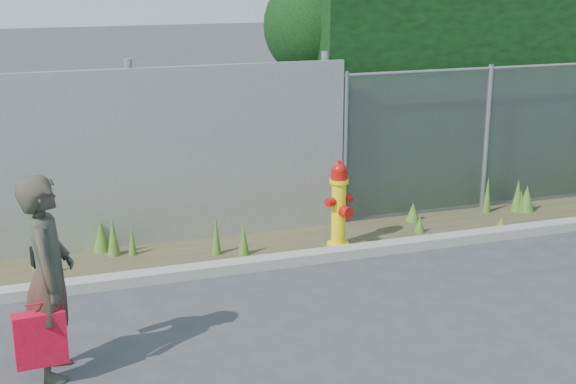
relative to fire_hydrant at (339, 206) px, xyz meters
The scene contains 9 objects.
ground 2.31m from the fire_hydrant, 106.08° to the right, with size 80.00×80.00×0.00m, color #343437.
curb 0.86m from the fire_hydrant, 149.92° to the right, with size 16.00×0.22×0.12m, color gray.
weed_strip 0.87m from the fire_hydrant, 156.87° to the left, with size 16.00×1.33×0.53m.
chainlink_fence 3.75m from the fire_hydrant, 13.03° to the left, with size 6.50×0.07×2.05m.
hedge 4.58m from the fire_hydrant, 26.63° to the left, with size 7.83×2.00×3.80m.
fire_hydrant is the anchor object (origin of this frame).
woman 4.11m from the fire_hydrant, 148.68° to the right, with size 0.64×0.42×1.76m, color #0D553A.
red_tote_bag 4.30m from the fire_hydrant, 147.14° to the right, with size 0.41×0.15×0.54m.
black_shoulder_bag 4.01m from the fire_hydrant, 151.75° to the right, with size 0.23×0.09×0.17m.
Camera 1 is at (-3.04, -6.45, 3.38)m, focal length 50.00 mm.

